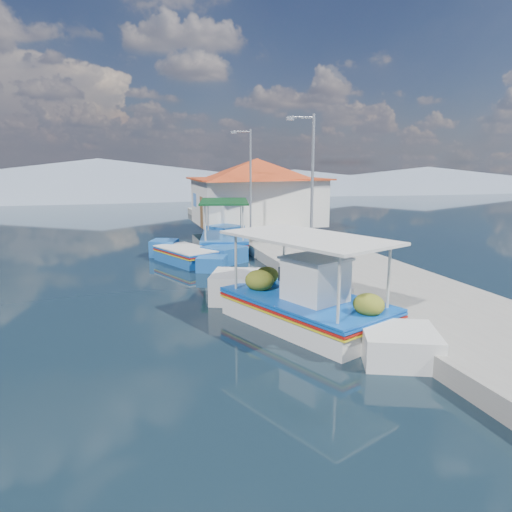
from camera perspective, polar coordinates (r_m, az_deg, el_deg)
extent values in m
plane|color=black|center=(16.61, -5.42, -4.94)|extent=(160.00, 160.00, 0.00)
cube|color=gray|center=(23.84, 5.69, 0.65)|extent=(5.00, 44.00, 0.50)
cylinder|color=#A5A8AD|center=(14.94, 11.38, -4.38)|extent=(0.20, 0.20, 0.30)
cylinder|color=#A5A8AD|center=(19.36, 4.45, -0.60)|extent=(0.20, 0.20, 0.30)
cylinder|color=#A5A8AD|center=(24.95, -0.51, 2.12)|extent=(0.20, 0.20, 0.30)
cylinder|color=#A5A8AD|center=(30.70, -3.65, 3.82)|extent=(0.20, 0.20, 0.30)
cube|color=silver|center=(13.72, 6.07, -7.40)|extent=(4.12, 5.42, 1.06)
cube|color=silver|center=(16.76, 6.01, -3.45)|extent=(2.32, 2.32, 1.17)
cube|color=silver|center=(10.81, 6.17, -12.68)|extent=(2.25, 2.25, 1.01)
cube|color=#0D4BA9|center=(13.57, 6.11, -5.43)|extent=(4.24, 5.58, 0.07)
cube|color=#A1120D|center=(13.59, 6.10, -5.79)|extent=(4.24, 5.58, 0.06)
cube|color=gold|center=(13.62, 6.09, -6.11)|extent=(4.24, 5.58, 0.04)
cube|color=#0D4BA9|center=(13.55, 6.12, -5.11)|extent=(4.24, 5.55, 0.06)
cube|color=brown|center=(13.55, 6.11, -5.25)|extent=(3.90, 5.26, 0.06)
cube|color=silver|center=(13.07, 6.18, -3.08)|extent=(1.80, 1.86, 1.23)
cube|color=silver|center=(12.93, 6.24, -0.35)|extent=(1.96, 2.01, 0.07)
cylinder|color=beige|center=(15.34, 2.45, 0.19)|extent=(0.08, 0.08, 1.79)
cylinder|color=beige|center=(15.36, 9.80, 0.05)|extent=(0.08, 0.08, 1.79)
cylinder|color=beige|center=(11.38, 1.31, -3.74)|extent=(0.08, 0.08, 1.79)
cylinder|color=beige|center=(11.41, 11.24, -3.91)|extent=(0.08, 0.08, 1.79)
cube|color=silver|center=(13.16, 6.28, 2.24)|extent=(4.23, 5.47, 0.08)
ellipsoid|color=#475416|center=(14.99, 4.39, -2.35)|extent=(0.85, 0.93, 0.64)
ellipsoid|color=#475416|center=(15.55, 7.32, -2.10)|extent=(0.72, 0.79, 0.54)
ellipsoid|color=#475416|center=(11.55, 7.33, -6.74)|extent=(0.76, 0.84, 0.57)
sphere|color=orange|center=(14.05, 10.73, -1.26)|extent=(0.45, 0.45, 0.45)
cube|color=#1A529D|center=(24.88, -3.82, 1.14)|extent=(3.21, 4.68, 1.09)
cube|color=#1A529D|center=(27.43, -6.47, 2.33)|extent=(2.28, 2.28, 1.21)
cube|color=#1A529D|center=(22.46, -0.69, 0.06)|extent=(2.21, 2.21, 1.03)
cube|color=#0D4BA9|center=(24.80, -3.83, 2.29)|extent=(3.31, 4.82, 0.07)
cube|color=#A1120D|center=(24.81, -3.83, 2.08)|extent=(3.31, 4.82, 0.06)
cube|color=gold|center=(24.82, -3.83, 1.89)|extent=(3.31, 4.82, 0.05)
cube|color=#1A529D|center=(24.78, -3.84, 2.47)|extent=(3.32, 4.79, 0.06)
cube|color=brown|center=(24.79, -3.84, 2.39)|extent=(3.02, 4.56, 0.06)
cylinder|color=beige|center=(25.92, -7.45, 4.76)|extent=(0.08, 0.08, 1.84)
cylinder|color=beige|center=(26.67, -3.79, 5.01)|extent=(0.08, 0.08, 1.84)
cylinder|color=beige|center=(22.67, -3.95, 3.90)|extent=(0.08, 0.08, 1.84)
cylinder|color=beige|center=(23.52, 0.08, 4.19)|extent=(0.08, 0.08, 1.84)
cube|color=#0B3818|center=(24.57, -3.89, 6.63)|extent=(3.33, 4.71, 0.08)
cube|color=#1A529D|center=(22.23, -8.39, -0.30)|extent=(2.80, 3.61, 0.89)
cube|color=#1A529D|center=(24.26, -7.15, 0.97)|extent=(1.59, 1.59, 0.99)
cube|color=#1A529D|center=(20.27, -9.84, -1.47)|extent=(1.55, 1.55, 0.85)
cube|color=#0D4BA9|center=(22.16, -8.42, 0.75)|extent=(2.89, 3.72, 0.06)
cube|color=#A1120D|center=(22.17, -8.42, 0.56)|extent=(2.89, 3.72, 0.05)
cube|color=gold|center=(22.18, -8.41, 0.39)|extent=(2.89, 3.72, 0.04)
cube|color=silver|center=(22.14, -8.43, 0.92)|extent=(2.89, 3.70, 0.05)
cube|color=brown|center=(22.15, -8.42, 0.84)|extent=(2.65, 3.50, 0.05)
cube|color=silver|center=(32.13, 0.11, 6.60)|extent=(8.00, 6.00, 3.00)
cube|color=#A53516|center=(32.04, 0.11, 9.36)|extent=(8.64, 6.48, 0.10)
pyramid|color=#A53516|center=(32.03, 0.11, 10.52)|extent=(10.49, 10.49, 1.40)
cube|color=brown|center=(30.28, -6.59, 5.29)|extent=(0.06, 1.00, 2.00)
cube|color=#0D4BA9|center=(32.68, -7.40, 6.76)|extent=(0.06, 1.20, 0.90)
cylinder|color=#A5A8AD|center=(19.28, 6.82, 7.86)|extent=(0.12, 0.12, 6.00)
cylinder|color=#A5A8AD|center=(19.13, 5.59, 16.41)|extent=(1.00, 0.08, 0.08)
cube|color=#A5A8AD|center=(18.95, 4.13, 16.33)|extent=(0.30, 0.14, 0.14)
cylinder|color=#A5A8AD|center=(27.76, -0.67, 8.96)|extent=(0.12, 0.12, 6.00)
cylinder|color=#A5A8AD|center=(27.66, -1.71, 14.85)|extent=(1.00, 0.08, 0.08)
cube|color=#A5A8AD|center=(27.53, -2.75, 14.76)|extent=(0.30, 0.14, 0.14)
cone|color=slate|center=(71.71, -18.48, 8.97)|extent=(96.00, 96.00, 5.50)
cone|color=slate|center=(77.01, 4.74, 8.99)|extent=(76.80, 76.80, 3.80)
cone|color=slate|center=(89.21, 20.05, 8.80)|extent=(89.60, 89.60, 4.20)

